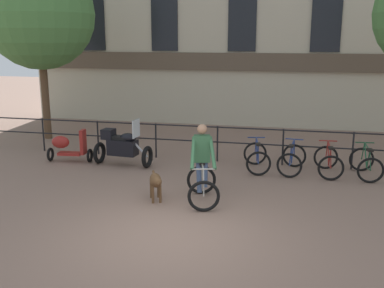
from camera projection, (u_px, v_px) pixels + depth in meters
ground_plane at (170, 235)px, 8.27m from camera, size 60.00×60.00×0.00m
canal_railing at (217, 138)px, 13.04m from camera, size 15.05×0.05×1.05m
cyclist_with_bike at (202, 167)px, 9.87m from camera, size 0.95×1.30×1.70m
dog at (156, 181)px, 9.88m from camera, size 0.49×0.88×0.65m
parked_motorcycle at (122, 146)px, 12.64m from camera, size 1.66×0.76×1.35m
parked_bicycle_near_lamp at (257, 157)px, 12.24m from camera, size 0.84×1.21×0.86m
parked_bicycle_mid_left at (292, 159)px, 12.04m from camera, size 0.78×1.18×0.86m
parked_bicycle_mid_right at (328, 162)px, 11.83m from camera, size 0.72×1.15×0.86m
parked_bicycle_far_end at (366, 164)px, 11.63m from camera, size 0.74×1.16×0.86m
parked_scooter at (68, 146)px, 13.06m from camera, size 1.31×0.53×0.96m
tree_canalside_left at (39, 14)px, 15.22m from camera, size 3.75×3.75×6.19m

